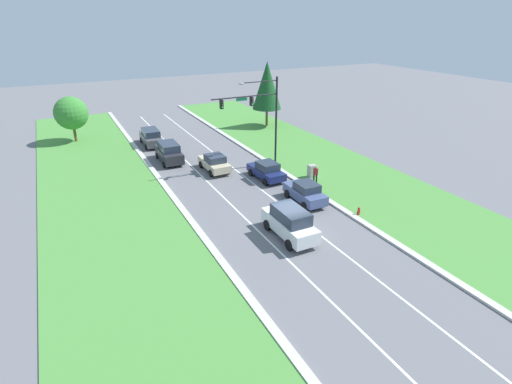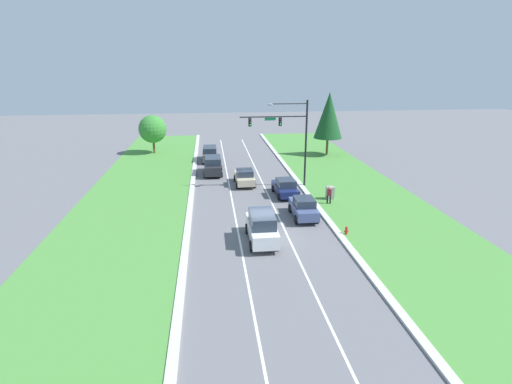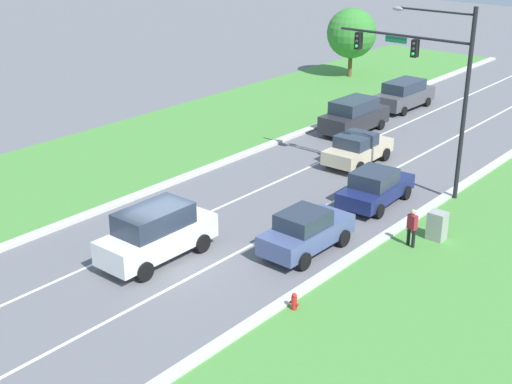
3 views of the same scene
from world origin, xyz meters
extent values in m
plane|color=slate|center=(0.00, 0.00, 0.00)|extent=(160.00, 160.00, 0.00)
cube|color=beige|center=(5.65, 0.00, 0.07)|extent=(0.50, 90.00, 0.15)
cube|color=beige|center=(-5.65, 0.00, 0.07)|extent=(0.50, 90.00, 0.15)
cube|color=#4C8E3D|center=(10.90, 0.00, 0.04)|extent=(10.00, 90.00, 0.08)
cube|color=#4C8E3D|center=(-10.90, 0.00, 0.04)|extent=(10.00, 90.00, 0.08)
cube|color=white|center=(-1.80, 0.00, 0.00)|extent=(0.14, 81.00, 0.01)
cube|color=white|center=(1.80, 0.00, 0.00)|extent=(0.14, 81.00, 0.01)
cylinder|color=black|center=(6.01, 12.67, 4.42)|extent=(0.20, 0.20, 8.84)
cylinder|color=black|center=(2.65, 12.67, 7.25)|extent=(6.71, 0.12, 0.12)
cube|color=#147042|center=(2.32, 12.67, 7.03)|extent=(1.10, 0.04, 0.28)
cylinder|color=black|center=(4.16, 12.67, 8.48)|extent=(3.69, 0.09, 0.09)
ellipsoid|color=gray|center=(2.32, 12.67, 8.43)|extent=(0.56, 0.28, 0.20)
cube|color=black|center=(3.32, 12.67, 6.75)|extent=(0.28, 0.32, 0.80)
sphere|color=#2D2D2D|center=(3.32, 12.50, 6.98)|extent=(0.16, 0.16, 0.16)
sphere|color=#2D2D2D|center=(3.32, 12.50, 6.75)|extent=(0.16, 0.16, 0.16)
sphere|color=#23D647|center=(3.32, 12.50, 6.51)|extent=(0.16, 0.16, 0.16)
cube|color=black|center=(0.30, 12.67, 6.75)|extent=(0.28, 0.32, 0.80)
sphere|color=#2D2D2D|center=(0.30, 12.50, 6.98)|extent=(0.16, 0.16, 0.16)
sphere|color=#2D2D2D|center=(0.30, 12.50, 6.75)|extent=(0.16, 0.16, 0.16)
sphere|color=#23D647|center=(0.30, 12.50, 6.51)|extent=(0.16, 0.16, 0.16)
cube|color=navy|center=(3.41, 9.84, 0.65)|extent=(2.04, 4.44, 0.67)
cube|color=#283342|center=(3.43, 9.58, 1.34)|extent=(1.73, 2.04, 0.70)
cylinder|color=black|center=(4.23, 11.23, 0.32)|extent=(0.27, 0.65, 0.64)
cylinder|color=black|center=(2.45, 11.14, 0.32)|extent=(0.27, 0.65, 0.64)
cylinder|color=black|center=(4.37, 8.54, 0.32)|extent=(0.27, 0.65, 0.64)
cylinder|color=black|center=(2.59, 8.44, 0.32)|extent=(0.27, 0.65, 0.64)
cube|color=white|center=(-0.22, -0.36, 0.86)|extent=(1.85, 4.91, 0.96)
cube|color=#283342|center=(-0.22, -0.48, 1.76)|extent=(1.67, 2.95, 0.84)
cylinder|color=black|center=(0.68, 1.16, 0.38)|extent=(0.24, 0.76, 0.76)
cylinder|color=black|center=(-1.13, 1.16, 0.38)|extent=(0.24, 0.76, 0.76)
cylinder|color=black|center=(0.68, -1.88, 0.38)|extent=(0.24, 0.76, 0.76)
cylinder|color=black|center=(-1.13, -1.88, 0.38)|extent=(0.24, 0.76, 0.76)
cube|color=#28282D|center=(-3.38, 18.64, 0.80)|extent=(2.03, 4.93, 0.99)
cube|color=#283342|center=(-3.39, 18.52, 1.67)|extent=(1.80, 2.97, 0.75)
cylinder|color=black|center=(-2.40, 20.14, 0.30)|extent=(0.25, 0.61, 0.60)
cylinder|color=black|center=(-4.30, 20.17, 0.30)|extent=(0.25, 0.61, 0.60)
cylinder|color=black|center=(-2.47, 17.10, 0.30)|extent=(0.25, 0.61, 0.60)
cylinder|color=black|center=(-4.36, 17.14, 0.30)|extent=(0.25, 0.61, 0.60)
cube|color=#475684|center=(3.82, 3.88, 0.74)|extent=(1.80, 4.30, 0.78)
cube|color=#283342|center=(3.82, 3.62, 1.45)|extent=(1.60, 1.94, 0.63)
cylinder|color=black|center=(4.70, 5.19, 0.35)|extent=(0.25, 0.71, 0.70)
cylinder|color=black|center=(2.99, 5.22, 0.35)|extent=(0.25, 0.71, 0.70)
cylinder|color=black|center=(4.66, 2.54, 0.35)|extent=(0.25, 0.71, 0.70)
cylinder|color=black|center=(2.95, 2.57, 0.35)|extent=(0.25, 0.71, 0.70)
cube|color=beige|center=(-0.16, 13.96, 0.70)|extent=(1.90, 4.39, 0.71)
cube|color=#283342|center=(-0.16, 13.70, 1.37)|extent=(1.68, 1.99, 0.63)
cylinder|color=black|center=(0.72, 15.33, 0.35)|extent=(0.25, 0.69, 0.69)
cylinder|color=black|center=(-1.08, 15.30, 0.35)|extent=(0.25, 0.69, 0.69)
cylinder|color=black|center=(0.76, 12.62, 0.35)|extent=(0.25, 0.69, 0.69)
cylinder|color=black|center=(-1.04, 12.60, 0.35)|extent=(0.25, 0.69, 0.69)
cube|color=#4C4C51|center=(-3.69, 25.31, 0.76)|extent=(2.02, 5.07, 0.91)
cube|color=#283342|center=(-3.69, 25.19, 1.57)|extent=(1.77, 3.06, 0.70)
cylinder|color=black|center=(-2.73, 26.84, 0.31)|extent=(0.26, 0.62, 0.61)
cylinder|color=black|center=(-4.55, 26.89, 0.31)|extent=(0.26, 0.62, 0.61)
cylinder|color=black|center=(-2.82, 23.73, 0.31)|extent=(0.26, 0.62, 0.61)
cylinder|color=black|center=(-4.65, 23.78, 0.31)|extent=(0.26, 0.62, 0.61)
cube|color=#9E9E99|center=(7.36, 8.06, 0.63)|extent=(0.70, 0.60, 1.27)
cylinder|color=black|center=(6.75, 6.82, 0.42)|extent=(0.14, 0.14, 0.84)
cylinder|color=black|center=(7.00, 6.76, 0.42)|extent=(0.14, 0.14, 0.84)
cube|color=maroon|center=(6.88, 6.79, 1.14)|extent=(0.42, 0.31, 0.60)
sphere|color=tan|center=(6.88, 6.79, 1.58)|extent=(0.22, 0.22, 0.22)
cylinder|color=red|center=(6.18, -0.06, 0.28)|extent=(0.20, 0.20, 0.55)
sphere|color=red|center=(6.18, -0.06, 0.61)|extent=(0.18, 0.18, 0.18)
cylinder|color=red|center=(6.06, -0.06, 0.30)|extent=(0.10, 0.09, 0.09)
cylinder|color=red|center=(6.30, -0.06, 0.30)|extent=(0.10, 0.09, 0.09)
cylinder|color=brown|center=(12.55, 26.71, 1.23)|extent=(0.32, 0.32, 2.46)
cone|color=#194C23|center=(12.55, 26.71, 5.55)|extent=(3.87, 3.87, 6.18)
cylinder|color=brown|center=(-11.56, 30.79, 1.02)|extent=(0.32, 0.32, 2.05)
sphere|color=#388433|center=(-11.56, 30.79, 3.50)|extent=(3.87, 3.87, 3.87)
camera|label=1|loc=(-13.20, -20.88, 14.17)|focal=28.00mm
camera|label=2|loc=(-3.76, -26.48, 12.19)|focal=28.00mm
camera|label=3|loc=(18.61, -16.96, 12.90)|focal=50.00mm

